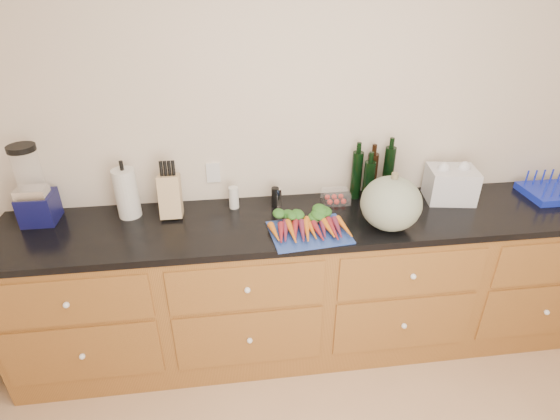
{
  "coord_description": "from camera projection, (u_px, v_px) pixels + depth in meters",
  "views": [
    {
      "loc": [
        -0.51,
        -0.8,
        2.18
      ],
      "look_at": [
        -0.25,
        1.2,
        1.06
      ],
      "focal_mm": 28.0,
      "sensor_mm": 36.0,
      "label": 1
    }
  ],
  "objects": [
    {
      "name": "wall_back",
      "position": [
        313.0,
        138.0,
        2.59
      ],
      "size": [
        4.1,
        0.05,
        2.6
      ],
      "primitive_type": "cube",
      "color": "beige",
      "rests_on": "ground"
    },
    {
      "name": "cabinets",
      "position": [
        318.0,
        285.0,
        2.72
      ],
      "size": [
        3.6,
        0.64,
        0.9
      ],
      "color": "brown",
      "rests_on": "ground"
    },
    {
      "name": "countertop",
      "position": [
        321.0,
        220.0,
        2.49
      ],
      "size": [
        3.64,
        0.62,
        0.04
      ],
      "primitive_type": "cube",
      "color": "black",
      "rests_on": "cabinets"
    },
    {
      "name": "cutting_board",
      "position": [
        309.0,
        232.0,
        2.33
      ],
      "size": [
        0.44,
        0.35,
        0.01
      ],
      "primitive_type": "cube",
      "rotation": [
        0.0,
        0.0,
        0.1
      ],
      "color": "#243F92",
      "rests_on": "countertop"
    },
    {
      "name": "carrots",
      "position": [
        308.0,
        225.0,
        2.35
      ],
      "size": [
        0.41,
        0.28,
        0.05
      ],
      "color": "orange",
      "rests_on": "cutting_board"
    },
    {
      "name": "squash",
      "position": [
        391.0,
        203.0,
        2.32
      ],
      "size": [
        0.33,
        0.33,
        0.29
      ],
      "primitive_type": "ellipsoid",
      "color": "slate",
      "rests_on": "countertop"
    },
    {
      "name": "blender_appliance",
      "position": [
        33.0,
        190.0,
        2.35
      ],
      "size": [
        0.18,
        0.18,
        0.45
      ],
      "color": "#0E0F45",
      "rests_on": "countertop"
    },
    {
      "name": "paper_towel",
      "position": [
        127.0,
        193.0,
        2.43
      ],
      "size": [
        0.13,
        0.13,
        0.28
      ],
      "primitive_type": "cylinder",
      "color": "silver",
      "rests_on": "countertop"
    },
    {
      "name": "knife_block",
      "position": [
        170.0,
        196.0,
        2.45
      ],
      "size": [
        0.12,
        0.12,
        0.24
      ],
      "primitive_type": "cube",
      "color": "tan",
      "rests_on": "countertop"
    },
    {
      "name": "grinder_salt",
      "position": [
        234.0,
        198.0,
        2.56
      ],
      "size": [
        0.06,
        0.06,
        0.13
      ],
      "primitive_type": "cylinder",
      "color": "silver",
      "rests_on": "countertop"
    },
    {
      "name": "grinder_pepper",
      "position": [
        275.0,
        197.0,
        2.59
      ],
      "size": [
        0.05,
        0.05,
        0.11
      ],
      "primitive_type": "cylinder",
      "color": "black",
      "rests_on": "countertop"
    },
    {
      "name": "canister_chrome",
      "position": [
        278.0,
        197.0,
        2.59
      ],
      "size": [
        0.05,
        0.05,
        0.11
      ],
      "primitive_type": "cylinder",
      "color": "white",
      "rests_on": "countertop"
    },
    {
      "name": "tomato_box",
      "position": [
        336.0,
        197.0,
        2.63
      ],
      "size": [
        0.16,
        0.13,
        0.07
      ],
      "primitive_type": "cube",
      "color": "white",
      "rests_on": "countertop"
    },
    {
      "name": "bottles",
      "position": [
        372.0,
        176.0,
        2.63
      ],
      "size": [
        0.26,
        0.13,
        0.32
      ],
      "color": "black",
      "rests_on": "countertop"
    },
    {
      "name": "grocery_bag",
      "position": [
        451.0,
        184.0,
        2.63
      ],
      "size": [
        0.31,
        0.26,
        0.2
      ],
      "primitive_type": null,
      "rotation": [
        0.0,
        0.0,
        -0.17
      ],
      "color": "white",
      "rests_on": "countertop"
    },
    {
      "name": "dish_rack",
      "position": [
        554.0,
        191.0,
        2.7
      ],
      "size": [
        0.35,
        0.28,
        0.14
      ],
      "color": "#1526BD",
      "rests_on": "countertop"
    }
  ]
}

